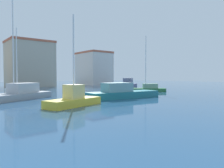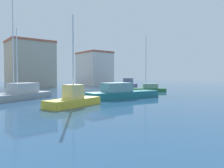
{
  "view_description": "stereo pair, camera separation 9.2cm",
  "coord_description": "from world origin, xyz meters",
  "px_view_note": "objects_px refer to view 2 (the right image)",
  "views": [
    {
      "loc": [
        1.09,
        -3.6,
        2.38
      ],
      "look_at": [
        17.52,
        16.85,
        1.43
      ],
      "focal_mm": 33.63,
      "sensor_mm": 36.0,
      "label": 1
    },
    {
      "loc": [
        1.16,
        -3.66,
        2.38
      ],
      "look_at": [
        17.52,
        16.85,
        1.43
      ],
      "focal_mm": 33.63,
      "sensor_mm": 36.0,
      "label": 2
    }
  ],
  "objects_px": {
    "motorboat_teal_distant_north": "(122,93)",
    "motorboat_navy_inner_mooring": "(128,85)",
    "sailboat_yellow_far_right": "(73,99)",
    "sailboat_green_outer_mooring": "(147,88)",
    "sailboat_grey_distant_east": "(16,94)",
    "sailboat_white_near_pier": "(17,90)"
  },
  "relations": [
    {
      "from": "motorboat_teal_distant_north",
      "to": "motorboat_navy_inner_mooring",
      "type": "relative_size",
      "value": 1.05
    },
    {
      "from": "motorboat_teal_distant_north",
      "to": "sailboat_yellow_far_right",
      "type": "distance_m",
      "value": 7.39
    },
    {
      "from": "motorboat_teal_distant_north",
      "to": "motorboat_navy_inner_mooring",
      "type": "bearing_deg",
      "value": 44.82
    },
    {
      "from": "motorboat_teal_distant_north",
      "to": "sailboat_yellow_far_right",
      "type": "relative_size",
      "value": 1.18
    },
    {
      "from": "sailboat_white_near_pier",
      "to": "motorboat_navy_inner_mooring",
      "type": "distance_m",
      "value": 20.28
    },
    {
      "from": "motorboat_teal_distant_north",
      "to": "sailboat_grey_distant_east",
      "type": "bearing_deg",
      "value": 147.78
    },
    {
      "from": "sailboat_green_outer_mooring",
      "to": "motorboat_navy_inner_mooring",
      "type": "relative_size",
      "value": 1.07
    },
    {
      "from": "sailboat_green_outer_mooring",
      "to": "motorboat_teal_distant_north",
      "type": "bearing_deg",
      "value": -152.42
    },
    {
      "from": "sailboat_white_near_pier",
      "to": "motorboat_navy_inner_mooring",
      "type": "bearing_deg",
      "value": 0.4
    },
    {
      "from": "sailboat_green_outer_mooring",
      "to": "motorboat_navy_inner_mooring",
      "type": "xyz_separation_m",
      "value": [
        2.92,
        7.52,
        0.14
      ]
    },
    {
      "from": "sailboat_grey_distant_east",
      "to": "sailboat_yellow_far_right",
      "type": "xyz_separation_m",
      "value": [
        2.26,
        -8.08,
        -0.01
      ]
    },
    {
      "from": "sailboat_yellow_far_right",
      "to": "motorboat_teal_distant_north",
      "type": "bearing_deg",
      "value": 17.38
    },
    {
      "from": "sailboat_yellow_far_right",
      "to": "sailboat_green_outer_mooring",
      "type": "distance_m",
      "value": 18.38
    },
    {
      "from": "motorboat_teal_distant_north",
      "to": "sailboat_white_near_pier",
      "type": "distance_m",
      "value": 14.61
    },
    {
      "from": "sailboat_grey_distant_east",
      "to": "sailboat_green_outer_mooring",
      "type": "distance_m",
      "value": 19.13
    },
    {
      "from": "motorboat_teal_distant_north",
      "to": "sailboat_yellow_far_right",
      "type": "height_order",
      "value": "sailboat_yellow_far_right"
    },
    {
      "from": "sailboat_white_near_pier",
      "to": "sailboat_green_outer_mooring",
      "type": "distance_m",
      "value": 18.86
    },
    {
      "from": "motorboat_navy_inner_mooring",
      "to": "motorboat_teal_distant_north",
      "type": "bearing_deg",
      "value": -135.18
    },
    {
      "from": "sailboat_white_near_pier",
      "to": "motorboat_navy_inner_mooring",
      "type": "relative_size",
      "value": 1.07
    },
    {
      "from": "sailboat_yellow_far_right",
      "to": "motorboat_navy_inner_mooring",
      "type": "relative_size",
      "value": 0.89
    },
    {
      "from": "motorboat_teal_distant_north",
      "to": "motorboat_navy_inner_mooring",
      "type": "xyz_separation_m",
      "value": [
        12.73,
        12.64,
        0.03
      ]
    },
    {
      "from": "motorboat_navy_inner_mooring",
      "to": "sailboat_yellow_far_right",
      "type": "bearing_deg",
      "value": -143.1
    }
  ]
}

